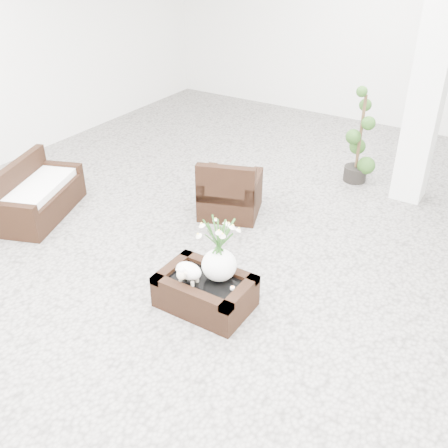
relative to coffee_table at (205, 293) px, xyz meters
The scene contains 9 objects.
ground 0.70m from the coffee_table, 101.53° to the left, with size 11.00×11.00×0.00m, color gray.
column 3.96m from the coffee_table, 72.92° to the left, with size 0.40×0.40×3.50m, color white.
coffee_table is the anchor object (origin of this frame).
sheep_figurine 0.30m from the coffee_table, 140.19° to the right, with size 0.28×0.23×0.21m, color white.
planter_narcissus 0.57m from the coffee_table, 45.00° to the left, with size 0.44×0.44×0.80m, color white, non-canonical shape.
tealight 0.35m from the coffee_table, ahead, with size 0.04×0.04×0.03m, color white.
armchair 1.94m from the coffee_table, 114.08° to the left, with size 0.74×0.71×0.79m, color black.
loveseat 2.87m from the coffee_table, behind, with size 1.32×0.63×0.70m, color black.
topiary 3.60m from the coffee_table, 85.68° to the left, with size 0.37×0.37×1.38m, color #203F14, non-canonical shape.
Camera 1 is at (2.43, -3.97, 3.33)m, focal length 41.29 mm.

